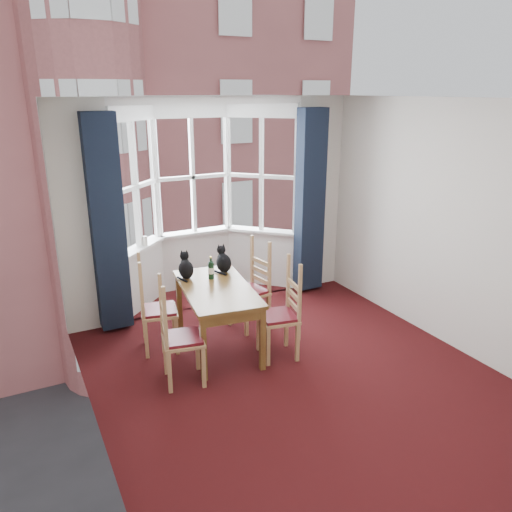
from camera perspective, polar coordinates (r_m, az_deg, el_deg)
floor at (r=5.36m, az=4.95°, el=-13.99°), size 4.50×4.50×0.00m
ceiling at (r=4.53m, az=5.96°, el=17.46°), size 4.50×4.50×0.00m
wall_left at (r=4.11m, az=-18.97°, el=-3.59°), size 0.00×4.50×4.50m
wall_right at (r=6.04m, az=21.70°, el=3.03°), size 0.00×4.50×4.50m
wall_back_pier_left at (r=6.29m, az=-19.02°, el=3.91°), size 0.70×0.12×2.80m
wall_back_pier_right at (r=7.46m, az=6.94°, el=6.95°), size 0.70×0.12×2.80m
bay_window at (r=7.16m, az=-6.49°, el=6.48°), size 2.76×0.94×2.80m
curtain_left at (r=6.16m, az=-16.61°, el=3.38°), size 0.38×0.22×2.60m
curtain_right at (r=7.20m, az=6.19°, el=6.16°), size 0.38×0.22×2.60m
dining_table at (r=5.70m, az=-4.51°, el=-4.43°), size 0.92×1.47×0.76m
chair_left_near at (r=5.16m, az=-9.36°, el=-9.54°), size 0.47×0.49×0.92m
chair_left_far at (r=5.82m, az=-11.90°, el=-6.30°), size 0.48×0.50×0.92m
chair_right_near at (r=5.61m, az=3.41°, el=-6.90°), size 0.47×0.49×0.92m
chair_right_far at (r=6.29m, az=-0.13°, el=-3.97°), size 0.46×0.48×0.92m
cat_left at (r=5.93m, az=-8.02°, el=-1.33°), size 0.21×0.26×0.33m
cat_right at (r=6.10m, az=-3.74°, el=-0.61°), size 0.19×0.26×0.34m
wine_bottle at (r=5.87m, az=-5.16°, el=-1.50°), size 0.07×0.07×0.27m
candle_tall at (r=6.88m, az=-12.54°, el=1.68°), size 0.06×0.06×0.13m
street at (r=37.22m, az=-22.50°, el=3.25°), size 80.00×80.00×0.00m
tenement_building at (r=18.03m, az=-19.73°, el=13.37°), size 18.40×7.80×15.20m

